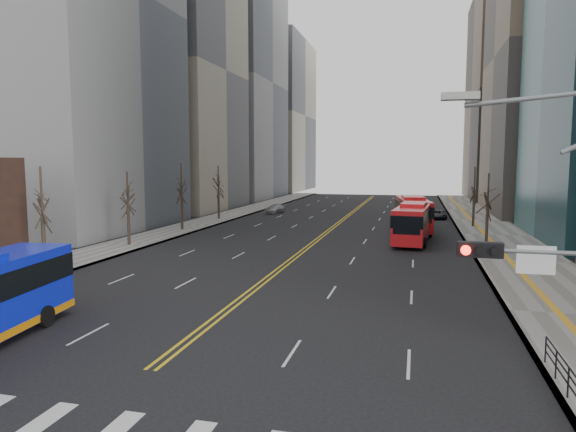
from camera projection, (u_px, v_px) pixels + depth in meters
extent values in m
cube|color=slate|center=(495.00, 235.00, 53.33)|extent=(7.00, 130.00, 0.15)
cube|color=slate|center=(193.00, 225.00, 61.56)|extent=(5.00, 130.00, 0.15)
cube|color=gold|center=(340.00, 221.00, 67.27)|extent=(0.15, 100.00, 0.01)
cube|color=gold|center=(343.00, 221.00, 67.17)|extent=(0.15, 100.00, 0.01)
cube|color=#9F9680|center=(162.00, 73.00, 83.01)|extent=(22.00, 22.00, 44.00)
cube|color=gray|center=(228.00, 84.00, 108.60)|extent=(20.00, 26.00, 48.00)
cube|color=#7A6955|center=(569.00, 54.00, 72.97)|extent=(20.00, 26.00, 46.00)
cube|color=#9F9680|center=(273.00, 116.00, 139.65)|extent=(18.00, 30.00, 40.00)
cube|color=brown|center=(518.00, 96.00, 104.29)|extent=(18.00, 30.00, 42.00)
cylinder|color=slate|center=(565.00, 253.00, 12.38)|extent=(4.50, 0.12, 0.12)
cube|color=black|center=(480.00, 250.00, 12.86)|extent=(1.10, 0.28, 0.38)
cylinder|color=#FF190C|center=(466.00, 250.00, 12.79)|extent=(0.24, 0.08, 0.24)
cylinder|color=black|center=(481.00, 251.00, 12.70)|extent=(0.24, 0.08, 0.24)
cylinder|color=black|center=(496.00, 251.00, 12.62)|extent=(0.24, 0.08, 0.24)
cube|color=silver|center=(536.00, 260.00, 12.56)|extent=(0.90, 0.06, 0.70)
cube|color=#999993|center=(460.00, 96.00, 12.60)|extent=(0.90, 0.35, 0.18)
cube|color=black|center=(569.00, 368.00, 16.37)|extent=(0.04, 6.00, 0.04)
cylinder|color=black|center=(568.00, 383.00, 16.43)|extent=(0.06, 0.06, 1.00)
cylinder|color=black|center=(556.00, 365.00, 17.87)|extent=(0.06, 0.06, 1.00)
cylinder|color=black|center=(546.00, 350.00, 19.32)|extent=(0.06, 0.06, 1.00)
cylinder|color=#31241E|center=(44.00, 244.00, 36.16)|extent=(0.28, 0.28, 3.90)
cylinder|color=#31241E|center=(129.00, 227.00, 46.79)|extent=(0.28, 0.28, 3.60)
cylinder|color=#31241E|center=(182.00, 213.00, 57.37)|extent=(0.28, 0.28, 4.00)
cylinder|color=#31241E|center=(219.00, 206.00, 68.00)|extent=(0.28, 0.28, 3.80)
cylinder|color=#31241E|center=(487.00, 225.00, 48.70)|extent=(0.28, 0.28, 3.50)
cylinder|color=#31241E|center=(473.00, 211.00, 60.26)|extent=(0.28, 0.28, 3.75)
cylinder|color=black|center=(46.00, 316.00, 23.97)|extent=(0.41, 1.03, 1.00)
cube|color=red|center=(413.00, 222.00, 49.58)|extent=(3.80, 12.17, 3.13)
cube|color=black|center=(414.00, 216.00, 49.52)|extent=(3.87, 12.20, 1.11)
cube|color=red|center=(414.00, 205.00, 49.41)|extent=(2.55, 4.37, 0.40)
cylinder|color=black|center=(394.00, 241.00, 46.58)|extent=(0.39, 1.02, 1.00)
cylinder|color=black|center=(424.00, 243.00, 45.69)|extent=(0.39, 1.02, 1.00)
cylinder|color=black|center=(404.00, 231.00, 53.77)|extent=(0.39, 1.02, 1.00)
cylinder|color=black|center=(430.00, 232.00, 52.88)|extent=(0.39, 1.02, 1.00)
cube|color=red|center=(413.00, 213.00, 57.81)|extent=(4.30, 12.48, 3.21)
cube|color=black|center=(413.00, 208.00, 57.75)|extent=(4.37, 12.51, 1.14)
cube|color=red|center=(413.00, 198.00, 57.63)|extent=(2.75, 4.53, 0.40)
cylinder|color=black|center=(403.00, 230.00, 54.27)|extent=(0.42, 1.03, 1.00)
cylinder|color=black|center=(430.00, 230.00, 53.94)|extent=(0.42, 1.03, 1.00)
cylinder|color=black|center=(397.00, 222.00, 61.99)|extent=(0.42, 1.03, 1.00)
cylinder|color=black|center=(420.00, 222.00, 61.66)|extent=(0.42, 1.03, 1.00)
imported|color=black|center=(400.00, 223.00, 59.62)|extent=(1.77, 3.85, 1.28)
imported|color=#9A9A9F|center=(275.00, 209.00, 77.09)|extent=(2.48, 4.69, 1.30)
imported|color=black|center=(439.00, 215.00, 69.33)|extent=(2.35, 4.38, 1.17)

